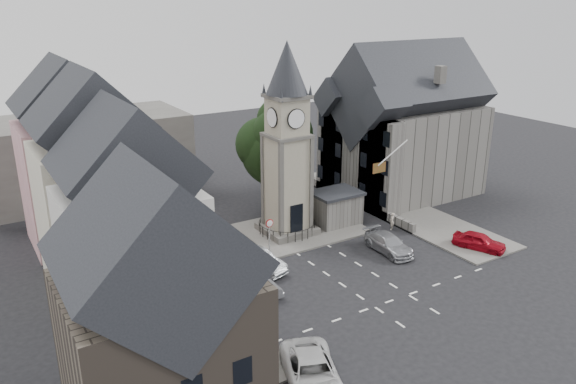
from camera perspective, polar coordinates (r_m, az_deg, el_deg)
ground at (r=42.88m, az=5.56°, el=-7.78°), size 120.00×120.00×0.00m
pavement_west at (r=42.48m, az=-13.31°, el=-8.41°), size 6.00×30.00×0.14m
pavement_east at (r=55.58m, az=10.51°, el=-1.46°), size 6.00×26.00×0.14m
central_island at (r=49.55m, az=1.38°, el=-3.73°), size 10.00×8.00×0.16m
road_markings at (r=39.20m, az=10.47°, el=-10.80°), size 20.00×8.00×0.01m
clock_tower at (r=46.21m, az=-0.10°, el=5.10°), size 4.86×4.86×16.25m
stone_shelter at (r=50.38m, az=4.86°, el=-1.60°), size 4.30×3.30×3.08m
town_tree at (r=51.65m, az=-1.12°, el=5.31°), size 7.20×7.20×10.80m
warning_sign_post at (r=44.52m, az=-1.89°, el=-3.76°), size 0.70×0.19×2.85m
terrace_pink at (r=48.60m, az=-21.10°, el=2.62°), size 8.10×7.60×12.80m
terrace_cream at (r=41.07m, az=-18.86°, el=-0.04°), size 8.10×7.60×12.80m
terrace_tudor at (r=33.91m, az=-15.58°, el=-4.48°), size 8.10×7.60×12.00m
building_sw_stone at (r=26.25m, az=-12.77°, el=-13.72°), size 8.60×7.60×10.40m
backdrop_west at (r=61.28m, az=-19.87°, el=3.52°), size 20.00×10.00×8.00m
east_building at (r=58.25m, az=11.56°, el=5.81°), size 14.40×11.40×12.60m
east_boundary_wall at (r=55.14m, az=6.98°, el=-1.02°), size 0.40×16.00×0.90m
flagpole at (r=48.08m, az=10.60°, el=3.95°), size 3.68×0.10×2.74m
car_west_blue at (r=37.26m, az=-6.07°, el=-10.89°), size 4.94×3.48×1.56m
car_west_silver at (r=37.95m, az=-4.08°, el=-10.24°), size 4.69×1.73×1.53m
car_west_grey at (r=43.53m, az=-9.31°, el=-6.52°), size 5.02×2.50×1.37m
car_island_silver at (r=42.22m, az=-3.06°, el=-6.96°), size 2.94×5.08×1.58m
car_island_east at (r=45.80m, az=10.17°, el=-5.19°), size 2.21×4.96×1.41m
car_east_red at (r=48.07m, az=18.85°, el=-4.76°), size 3.23×4.48×1.42m
van_sw_white at (r=30.80m, az=2.49°, el=-17.94°), size 4.67×6.46×1.63m
pedestrian at (r=50.12m, az=10.52°, el=-2.93°), size 0.67×0.65×1.54m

